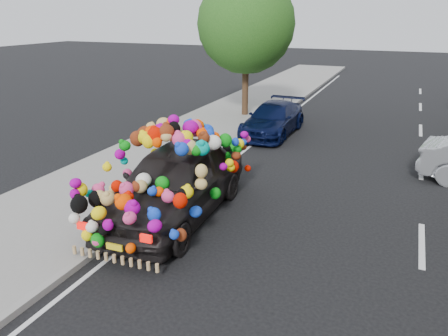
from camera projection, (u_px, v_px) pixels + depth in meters
The scene contains 7 objects.
ground at pixel (256, 215), 10.28m from camera, with size 100.00×100.00×0.00m, color black.
sidewalk at pixel (106, 186), 11.83m from camera, with size 4.00×60.00×0.12m, color gray.
kerb at pixel (169, 197), 11.12m from camera, with size 0.15×60.00×0.13m, color gray.
lane_markings at pixel (422, 245), 8.96m from camera, with size 6.00×50.00×0.01m, color silver, non-canonical shape.
tree_near_sidewalk at pixel (246, 24), 18.55m from camera, with size 4.20×4.20×6.13m.
plush_art_car at pixel (175, 167), 9.88m from camera, with size 2.53×5.19×2.32m.
navy_sedan at pixel (273, 119), 16.90m from camera, with size 1.69×4.15×1.20m, color black.
Camera 1 is at (2.93, -8.86, 4.51)m, focal length 35.00 mm.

